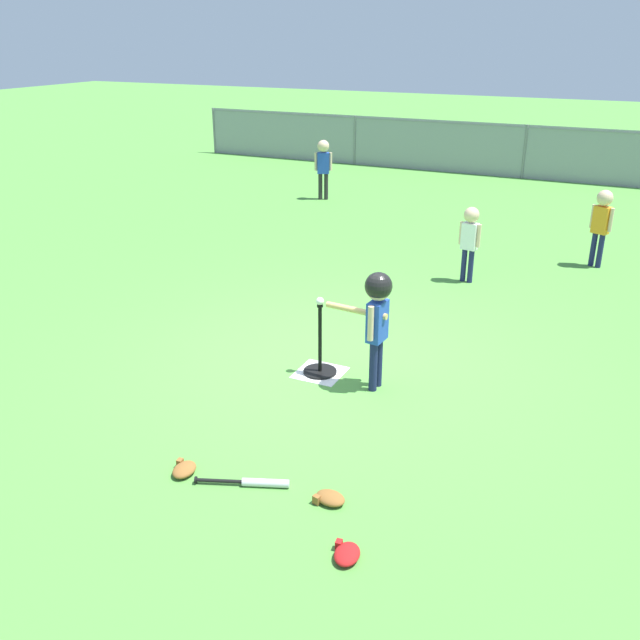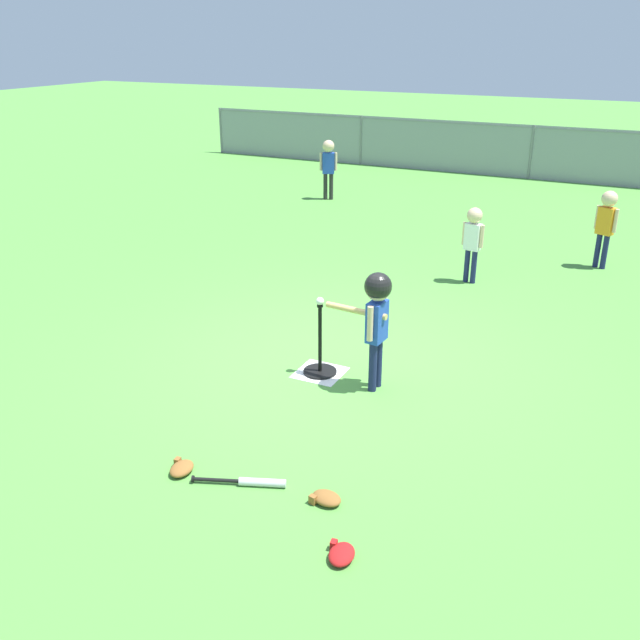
# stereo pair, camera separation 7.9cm
# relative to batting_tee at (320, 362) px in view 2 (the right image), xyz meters

# --- Properties ---
(ground_plane) EXTENTS (60.00, 60.00, 0.00)m
(ground_plane) POSITION_rel_batting_tee_xyz_m (0.03, 0.29, -0.11)
(ground_plane) COLOR #51933D
(home_plate) EXTENTS (0.44, 0.44, 0.01)m
(home_plate) POSITION_rel_batting_tee_xyz_m (0.00, 0.00, -0.11)
(home_plate) COLOR white
(home_plate) RESTS_ON ground_plane
(batting_tee) EXTENTS (0.32, 0.32, 0.70)m
(batting_tee) POSITION_rel_batting_tee_xyz_m (0.00, 0.00, 0.00)
(batting_tee) COLOR black
(batting_tee) RESTS_ON ground_plane
(baseball_on_tee) EXTENTS (0.07, 0.07, 0.07)m
(baseball_on_tee) POSITION_rel_batting_tee_xyz_m (-0.00, 0.00, 0.62)
(baseball_on_tee) COLOR white
(baseball_on_tee) RESTS_ON batting_tee
(batter_child) EXTENTS (0.63, 0.32, 1.12)m
(batter_child) POSITION_rel_batting_tee_xyz_m (0.58, -0.05, 0.68)
(batter_child) COLOR #191E4C
(batter_child) RESTS_ON ground_plane
(fielder_near_right) EXTENTS (0.31, 0.22, 1.12)m
(fielder_near_right) POSITION_rel_batting_tee_xyz_m (-3.07, 6.66, 0.61)
(fielder_near_right) COLOR #262626
(fielder_near_right) RESTS_ON ground_plane
(fielder_near_left) EXTENTS (0.29, 0.20, 0.99)m
(fielder_near_left) POSITION_rel_batting_tee_xyz_m (0.61, 3.17, 0.52)
(fielder_near_left) COLOR #191E4C
(fielder_near_left) RESTS_ON ground_plane
(fielder_deep_right) EXTENTS (0.29, 0.21, 1.07)m
(fielder_deep_right) POSITION_rel_batting_tee_xyz_m (2.07, 4.54, 0.57)
(fielder_deep_right) COLOR #191E4C
(fielder_deep_right) RESTS_ON ground_plane
(spare_bat_silver) EXTENTS (0.66, 0.30, 0.06)m
(spare_bat_silver) POSITION_rel_batting_tee_xyz_m (0.34, -1.81, -0.08)
(spare_bat_silver) COLOR silver
(spare_bat_silver) RESTS_ON ground_plane
(glove_by_plate) EXTENTS (0.19, 0.24, 0.07)m
(glove_by_plate) POSITION_rel_batting_tee_xyz_m (-0.22, -1.90, -0.08)
(glove_by_plate) COLOR brown
(glove_by_plate) RESTS_ON ground_plane
(glove_near_bats) EXTENTS (0.20, 0.24, 0.07)m
(glove_near_bats) POSITION_rel_batting_tee_xyz_m (1.23, -2.21, -0.08)
(glove_near_bats) COLOR #B21919
(glove_near_bats) RESTS_ON ground_plane
(glove_tossed_aside) EXTENTS (0.25, 0.20, 0.07)m
(glove_tossed_aside) POSITION_rel_batting_tee_xyz_m (0.90, -1.76, -0.08)
(glove_tossed_aside) COLOR brown
(glove_tossed_aside) RESTS_ON ground_plane
(outfield_fence) EXTENTS (16.06, 0.06, 1.15)m
(outfield_fence) POSITION_rel_batting_tee_xyz_m (0.03, 10.38, 0.50)
(outfield_fence) COLOR slate
(outfield_fence) RESTS_ON ground_plane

